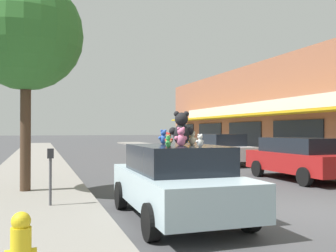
# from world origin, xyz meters

# --- Properties ---
(ground_plane) EXTENTS (260.00, 260.00, 0.00)m
(ground_plane) POSITION_xyz_m (0.00, 0.00, 0.00)
(ground_plane) COLOR #424244
(sidewalk_near) EXTENTS (3.11, 90.00, 0.16)m
(sidewalk_near) POSITION_xyz_m (-6.05, 0.00, 0.08)
(sidewalk_near) COLOR gray
(sidewalk_near) RESTS_ON ground_plane
(plush_art_car) EXTENTS (2.09, 4.32, 1.52)m
(plush_art_car) POSITION_xyz_m (-3.12, 0.33, 0.80)
(plush_art_car) COLOR #ADC6D1
(plush_art_car) RESTS_ON ground_plane
(teddy_bear_giant) EXTENTS (0.54, 0.38, 0.71)m
(teddy_bear_giant) POSITION_xyz_m (-3.02, 0.30, 1.86)
(teddy_bear_giant) COLOR black
(teddy_bear_giant) RESTS_ON plush_art_car
(teddy_bear_green) EXTENTS (0.14, 0.16, 0.22)m
(teddy_bear_green) POSITION_xyz_m (-3.63, -0.62, 1.63)
(teddy_bear_green) COLOR green
(teddy_bear_green) RESTS_ON plush_art_car
(teddy_bear_cream) EXTENTS (0.22, 0.13, 0.30)m
(teddy_bear_cream) POSITION_xyz_m (-2.77, 0.34, 1.66)
(teddy_bear_cream) COLOR beige
(teddy_bear_cream) RESTS_ON plush_art_car
(teddy_bear_brown) EXTENTS (0.15, 0.18, 0.24)m
(teddy_bear_brown) POSITION_xyz_m (-3.46, -0.15, 1.64)
(teddy_bear_brown) COLOR olive
(teddy_bear_brown) RESTS_ON plush_art_car
(teddy_bear_blue) EXTENTS (0.25, 0.16, 0.33)m
(teddy_bear_blue) POSITION_xyz_m (-3.14, 1.14, 1.68)
(teddy_bear_blue) COLOR blue
(teddy_bear_blue) RESTS_ON plush_art_car
(teddy_bear_orange) EXTENTS (0.17, 0.17, 0.25)m
(teddy_bear_orange) POSITION_xyz_m (-2.63, 0.73, 1.64)
(teddy_bear_orange) COLOR orange
(teddy_bear_orange) RESTS_ON plush_art_car
(teddy_bear_red) EXTENTS (0.18, 0.20, 0.27)m
(teddy_bear_red) POSITION_xyz_m (-3.25, 0.46, 1.65)
(teddy_bear_red) COLOR red
(teddy_bear_red) RESTS_ON plush_art_car
(teddy_bear_pink) EXTENTS (0.28, 0.17, 0.38)m
(teddy_bear_pink) POSITION_xyz_m (-3.16, -0.04, 1.70)
(teddy_bear_pink) COLOR pink
(teddy_bear_pink) RESTS_ON plush_art_car
(teddy_bear_white) EXTENTS (0.19, 0.12, 0.25)m
(teddy_bear_white) POSITION_xyz_m (-2.95, -0.48, 1.64)
(teddy_bear_white) COLOR white
(teddy_bear_white) RESTS_ON plush_art_car
(parked_car_far_center) EXTENTS (2.16, 4.48, 1.56)m
(parked_car_far_center) POSITION_xyz_m (3.34, 4.53, 0.84)
(parked_car_far_center) COLOR maroon
(parked_car_far_center) RESTS_ON ground_plane
(parked_car_far_right) EXTENTS (2.15, 4.01, 1.63)m
(parked_car_far_right) POSITION_xyz_m (3.34, 10.83, 0.83)
(parked_car_far_right) COLOR silver
(parked_car_far_right) RESTS_ON ground_plane
(street_tree) EXTENTS (3.16, 3.16, 5.95)m
(street_tree) POSITION_xyz_m (-6.18, 4.16, 4.50)
(street_tree) COLOR #473323
(street_tree) RESTS_ON sidewalk_near
(fire_hydrant) EXTENTS (0.33, 0.22, 0.79)m
(fire_hydrant) POSITION_xyz_m (-5.99, -2.55, 0.55)
(fire_hydrant) COLOR yellow
(fire_hydrant) RESTS_ON sidewalk_near
(parking_meter) EXTENTS (0.14, 0.10, 1.27)m
(parking_meter) POSITION_xyz_m (-5.58, 1.82, 0.97)
(parking_meter) COLOR #4C4C51
(parking_meter) RESTS_ON sidewalk_near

